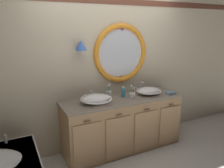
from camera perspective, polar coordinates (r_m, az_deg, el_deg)
name	(u,v)px	position (r m, az deg, el deg)	size (l,w,h in m)	color
ground_plane	(124,157)	(3.58, 3.25, -18.41)	(14.00, 14.00, 0.00)	silver
back_wall_assembly	(108,67)	(3.58, -0.97, 4.49)	(6.40, 0.26, 2.60)	beige
vanity_counter	(123,123)	(3.61, 2.82, -10.15)	(1.95, 0.62, 0.87)	tan
sink_basin_left	(96,99)	(3.21, -4.13, -3.87)	(0.47, 0.47, 0.12)	white
sink_basin_right	(149,91)	(3.66, 9.51, -1.77)	(0.40, 0.40, 0.12)	white
faucet_set_left	(90,95)	(3.43, -5.66, -2.88)	(0.23, 0.12, 0.13)	silver
faucet_set_right	(141,87)	(3.84, 7.44, -0.82)	(0.21, 0.12, 0.17)	silver
toothbrush_holder_left	(109,93)	(3.48, -0.74, -2.45)	(0.09, 0.09, 0.22)	white
toothbrush_holder_right	(132,96)	(3.40, 5.28, -3.04)	(0.09, 0.09, 0.22)	white
soap_dispenser	(123,92)	(3.48, 2.93, -2.13)	(0.06, 0.07, 0.18)	#388EBC
folded_hand_towel	(170,93)	(3.78, 14.88, -2.22)	(0.15, 0.13, 0.03)	#7593A8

